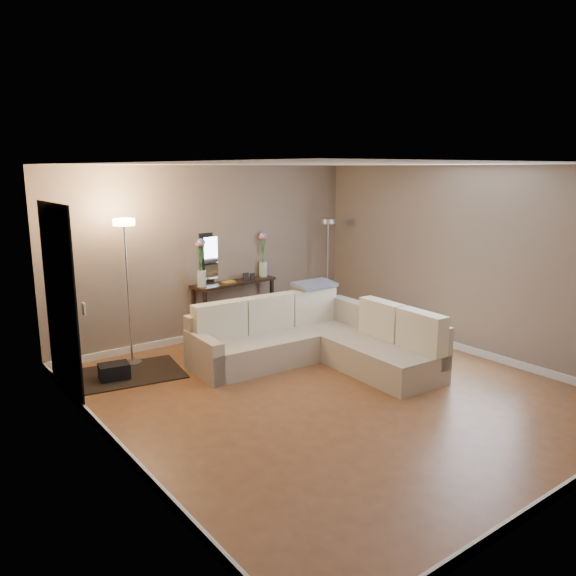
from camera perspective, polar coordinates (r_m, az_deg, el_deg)
floor at (r=6.69m, az=4.18°, el=-10.45°), size 5.00×5.50×0.01m
ceiling at (r=6.18m, az=4.56°, el=12.49°), size 5.00×5.50×0.01m
wall_back at (r=8.55m, az=-7.93°, el=3.52°), size 5.00×0.02×2.60m
wall_left at (r=5.06m, az=-17.58°, el=-2.89°), size 0.02×5.50×2.60m
wall_right at (r=8.16m, az=17.76°, el=2.65°), size 0.02×5.50×2.60m
baseboard_back at (r=8.80m, az=-7.61°, el=-4.58°), size 5.00×0.03×0.10m
baseboard_front at (r=5.16m, az=25.67°, el=-18.29°), size 5.00×0.03×0.10m
baseboard_left at (r=5.51m, az=-16.47°, el=-15.50°), size 0.03×5.50×0.10m
baseboard_right at (r=8.43m, az=17.12°, el=-5.77°), size 0.03×5.50×0.10m
doorway at (r=6.70m, az=-22.12°, el=-1.38°), size 0.02×1.20×2.20m
switch_plate at (r=5.88m, az=-20.03°, el=-2.01°), size 0.02×0.08×0.12m
sectional_sofa at (r=7.52m, az=2.71°, el=-5.26°), size 2.47×2.46×0.86m
throw_blanket at (r=8.09m, az=2.73°, el=0.39°), size 0.62×0.36×0.08m
console_table at (r=8.69m, az=-5.93°, el=-1.78°), size 1.42×0.51×0.86m
leaning_mirror at (r=8.74m, az=-6.27°, el=3.26°), size 0.98×0.14×0.77m
table_decor at (r=8.63m, az=-5.38°, el=0.74°), size 0.59×0.15×0.14m
flower_vase_left at (r=8.27m, az=-8.80°, el=2.11°), size 0.16×0.14×0.73m
flower_vase_right at (r=8.97m, az=-2.55°, el=3.01°), size 0.16×0.14×0.73m
floor_lamp_lit at (r=7.49m, az=-16.10°, el=2.44°), size 0.31×0.31×1.93m
floor_lamp_unlit at (r=9.35m, az=4.06°, el=3.90°), size 0.27×0.27×1.74m
charcoal_rug at (r=7.46m, az=-15.71°, el=-8.35°), size 1.40×1.14×0.02m
black_bag at (r=7.31m, az=-17.24°, el=-8.23°), size 0.39×0.31×0.23m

